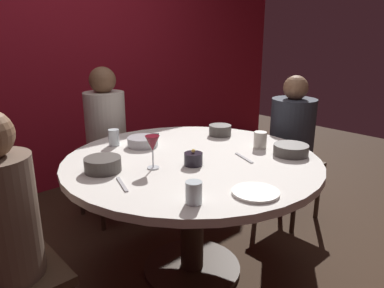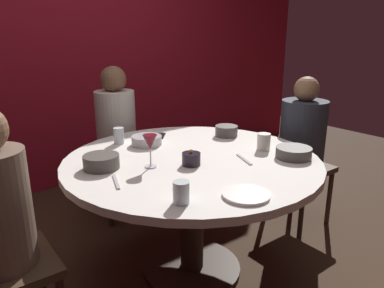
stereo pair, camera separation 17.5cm
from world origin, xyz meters
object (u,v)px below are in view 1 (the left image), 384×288
cell_phone (153,137)px  cup_near_candle (194,193)px  cup_by_right_diner (260,140)px  seated_diner_left (1,221)px  bowl_sauce_side (220,130)px  bowl_salad_center (103,164)px  seated_diner_right (292,133)px  dinner_plate (256,193)px  seated_diner_back (106,128)px  cup_by_left_diner (114,137)px  bowl_serving_large (143,142)px  bowl_small_white (291,150)px  candle_holder (193,159)px  wine_glass (152,145)px  dining_table (192,180)px

cell_phone → cup_near_candle: cup_near_candle is taller
cup_near_candle → cup_by_right_diner: cup_by_right_diner is taller
seated_diner_left → bowl_sauce_side: bearing=8.5°
cup_near_candle → cup_by_right_diner: bearing=19.4°
cell_phone → bowl_salad_center: bearing=-108.4°
seated_diner_left → seated_diner_right: bearing=0.0°
seated_diner_left → cup_by_right_diner: 1.45m
dinner_plate → cup_by_right_diner: size_ratio=2.05×
seated_diner_back → cup_by_left_diner: bearing=-23.4°
cell_phone → bowl_serving_large: size_ratio=0.73×
seated_diner_left → bowl_small_white: size_ratio=5.79×
dinner_plate → cell_phone: dinner_plate is taller
bowl_salad_center → cup_near_candle: cup_near_candle is taller
seated_diner_back → candle_holder: seated_diner_back is taller
bowl_serving_large → wine_glass: bearing=-117.3°
dining_table → bowl_serving_large: bearing=102.3°
candle_holder → cup_by_right_diner: bearing=-5.6°
seated_diner_left → bowl_serving_large: (0.93, 0.37, 0.06)m
seated_diner_left → wine_glass: (0.74, 0.01, 0.16)m
seated_diner_back → cup_near_candle: bearing=-15.3°
dinner_plate → bowl_salad_center: bowl_salad_center is taller
seated_diner_left → candle_holder: size_ratio=11.65×
seated_diner_right → cup_near_candle: size_ratio=11.90×
candle_holder → bowl_salad_center: 0.47m
seated_diner_left → cup_by_right_diner: (1.44, -0.15, 0.08)m
wine_glass → seated_diner_left: bearing=-179.4°
wine_glass → bowl_small_white: (0.72, -0.36, -0.10)m
seated_diner_left → candle_holder: 0.94m
bowl_small_white → seated_diner_left: bearing=166.6°
seated_diner_left → cup_near_candle: seated_diner_left is taller
dinner_plate → cell_phone: bearing=78.3°
wine_glass → bowl_sauce_side: bearing=16.2°
seated_diner_left → cup_by_right_diner: seated_diner_left is taller
wine_glass → bowl_salad_center: (-0.21, 0.14, -0.09)m
dining_table → cup_near_candle: cup_near_candle is taller
candle_holder → cup_by_right_diner: (0.51, -0.05, 0.02)m
seated_diner_right → dinner_plate: bearing=25.8°
seated_diner_right → bowl_small_white: (-0.56, -0.35, 0.07)m
bowl_serving_large → cup_by_right_diner: 0.73m
bowl_small_white → bowl_sauce_side: bowl_sauce_side is taller
dinner_plate → bowl_serving_large: (0.05, 0.92, 0.02)m
seated_diner_right → candle_holder: bearing=5.1°
candle_holder → cup_by_left_diner: size_ratio=0.97×
wine_glass → cell_phone: wine_glass is taller
candle_holder → bowl_salad_center: bearing=148.8°
dining_table → seated_diner_left: bearing=180.0°
seated_diner_left → cell_phone: (1.10, 0.49, 0.03)m
cup_near_candle → cup_by_left_diner: (0.18, 0.94, 0.00)m
cell_phone → cup_by_right_diner: size_ratio=1.38×
seated_diner_right → candle_holder: (-1.10, -0.10, 0.08)m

